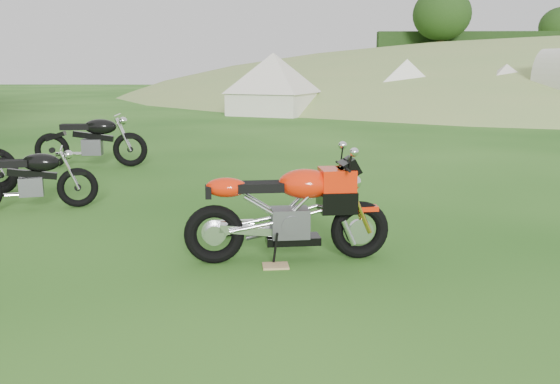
# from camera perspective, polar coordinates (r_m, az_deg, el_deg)

# --- Properties ---
(ground) EXTENTS (120.00, 120.00, 0.00)m
(ground) POSITION_cam_1_polar(r_m,az_deg,el_deg) (5.88, -2.62, -8.10)
(ground) COLOR #15470F
(ground) RESTS_ON ground
(sport_motorcycle) EXTENTS (2.05, 0.79, 1.20)m
(sport_motorcycle) POSITION_cam_1_polar(r_m,az_deg,el_deg) (6.31, 0.74, -1.06)
(sport_motorcycle) COLOR red
(sport_motorcycle) RESTS_ON ground
(plywood_board) EXTENTS (0.28, 0.24, 0.02)m
(plywood_board) POSITION_cam_1_polar(r_m,az_deg,el_deg) (6.26, -0.41, -6.77)
(plywood_board) COLOR tan
(plywood_board) RESTS_ON ground
(vintage_moto_a) EXTENTS (1.79, 0.93, 0.92)m
(vintage_moto_a) POSITION_cam_1_polar(r_m,az_deg,el_deg) (9.23, -21.96, 1.24)
(vintage_moto_a) COLOR black
(vintage_moto_a) RESTS_ON ground
(vintage_moto_d) EXTENTS (2.14, 0.70, 1.11)m
(vintage_moto_d) POSITION_cam_1_polar(r_m,az_deg,el_deg) (12.78, -16.92, 4.64)
(vintage_moto_d) COLOR black
(vintage_moto_d) RESTS_ON ground
(tent_left) EXTENTS (3.78, 3.78, 2.53)m
(tent_left) POSITION_cam_1_polar(r_m,az_deg,el_deg) (25.50, -0.61, 9.92)
(tent_left) COLOR silver
(tent_left) RESTS_ON ground
(tent_mid) EXTENTS (3.09, 3.09, 2.38)m
(tent_mid) POSITION_cam_1_polar(r_m,az_deg,el_deg) (27.65, 11.48, 9.67)
(tent_mid) COLOR white
(tent_mid) RESTS_ON ground
(tent_right) EXTENTS (2.74, 2.74, 2.24)m
(tent_right) POSITION_cam_1_polar(r_m,az_deg,el_deg) (26.97, 19.90, 9.03)
(tent_right) COLOR beige
(tent_right) RESTS_ON ground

